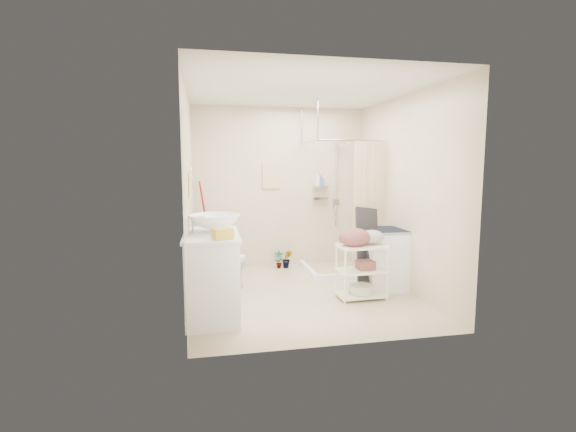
# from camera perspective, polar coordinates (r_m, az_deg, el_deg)

# --- Properties ---
(floor) EXTENTS (3.20, 3.20, 0.00)m
(floor) POSITION_cam_1_polar(r_m,az_deg,el_deg) (5.56, 1.90, -10.54)
(floor) COLOR beige
(floor) RESTS_ON ground
(ceiling) EXTENTS (2.80, 3.20, 0.04)m
(ceiling) POSITION_cam_1_polar(r_m,az_deg,el_deg) (5.38, 2.02, 16.90)
(ceiling) COLOR silver
(ceiling) RESTS_ON ground
(wall_back) EXTENTS (2.80, 0.04, 2.60)m
(wall_back) POSITION_cam_1_polar(r_m,az_deg,el_deg) (6.88, -1.12, 3.90)
(wall_back) COLOR beige
(wall_back) RESTS_ON ground
(wall_front) EXTENTS (2.80, 0.04, 2.60)m
(wall_front) POSITION_cam_1_polar(r_m,az_deg,el_deg) (3.78, 7.56, 1.19)
(wall_front) COLOR beige
(wall_front) RESTS_ON ground
(wall_left) EXTENTS (0.04, 3.20, 2.60)m
(wall_left) POSITION_cam_1_polar(r_m,az_deg,el_deg) (5.17, -13.33, 2.64)
(wall_left) COLOR beige
(wall_left) RESTS_ON ground
(wall_right) EXTENTS (0.04, 3.20, 2.60)m
(wall_right) POSITION_cam_1_polar(r_m,az_deg,el_deg) (5.80, 15.57, 3.04)
(wall_right) COLOR beige
(wall_right) RESTS_ON ground
(vanity) EXTENTS (0.61, 1.07, 0.93)m
(vanity) POSITION_cam_1_polar(r_m,az_deg,el_deg) (4.73, -10.33, -7.94)
(vanity) COLOR white
(vanity) RESTS_ON ground
(sink) EXTENTS (0.72, 0.72, 0.20)m
(sink) POSITION_cam_1_polar(r_m,az_deg,el_deg) (4.70, -10.01, -0.98)
(sink) COLOR white
(sink) RESTS_ON vanity
(counter_basket) EXTENTS (0.23, 0.20, 0.11)m
(counter_basket) POSITION_cam_1_polar(r_m,az_deg,el_deg) (4.26, -8.93, -2.41)
(counter_basket) COLOR gold
(counter_basket) RESTS_ON vanity
(floor_basket) EXTENTS (0.28, 0.22, 0.14)m
(floor_basket) POSITION_cam_1_polar(r_m,az_deg,el_deg) (4.56, -8.16, -13.69)
(floor_basket) COLOR gold
(floor_basket) RESTS_ON ground
(toilet) EXTENTS (0.76, 0.47, 0.75)m
(toilet) POSITION_cam_1_polar(r_m,az_deg,el_deg) (5.80, -9.33, -6.03)
(toilet) COLOR silver
(toilet) RESTS_ON ground
(mop) EXTENTS (0.14, 0.14, 1.41)m
(mop) POSITION_cam_1_polar(r_m,az_deg,el_deg) (6.71, -11.48, -1.41)
(mop) COLOR #A2090F
(mop) RESTS_ON ground
(potted_plant_a) EXTENTS (0.17, 0.13, 0.29)m
(potted_plant_a) POSITION_cam_1_polar(r_m,az_deg,el_deg) (6.81, -1.29, -5.96)
(potted_plant_a) COLOR brown
(potted_plant_a) RESTS_ON ground
(potted_plant_b) EXTENTS (0.19, 0.16, 0.29)m
(potted_plant_b) POSITION_cam_1_polar(r_m,az_deg,el_deg) (6.83, -0.14, -5.89)
(potted_plant_b) COLOR brown
(potted_plant_b) RESTS_ON ground
(hanging_towel) EXTENTS (0.28, 0.03, 0.42)m
(hanging_towel) POSITION_cam_1_polar(r_m,az_deg,el_deg) (6.82, -2.34, 5.55)
(hanging_towel) COLOR beige
(hanging_towel) RESTS_ON wall_back
(towel_ring) EXTENTS (0.04, 0.22, 0.34)m
(towel_ring) POSITION_cam_1_polar(r_m,az_deg,el_deg) (4.96, -13.23, 4.43)
(towel_ring) COLOR #F4E293
(towel_ring) RESTS_ON wall_left
(tp_holder) EXTENTS (0.08, 0.12, 0.14)m
(tp_holder) POSITION_cam_1_polar(r_m,az_deg,el_deg) (5.30, -12.70, -3.57)
(tp_holder) COLOR white
(tp_holder) RESTS_ON wall_left
(shower) EXTENTS (1.10, 1.10, 2.10)m
(shower) POSITION_cam_1_polar(r_m,az_deg,el_deg) (6.57, 7.06, 1.51)
(shower) COLOR white
(shower) RESTS_ON ground
(shampoo_bottle_a) EXTENTS (0.10, 0.10, 0.23)m
(shampoo_bottle_a) POSITION_cam_1_polar(r_m,az_deg,el_deg) (6.94, 4.07, 5.04)
(shampoo_bottle_a) COLOR silver
(shampoo_bottle_a) RESTS_ON shower
(shampoo_bottle_b) EXTENTS (0.08, 0.08, 0.18)m
(shampoo_bottle_b) POSITION_cam_1_polar(r_m,az_deg,el_deg) (6.96, 4.58, 4.81)
(shampoo_bottle_b) COLOR #4459AC
(shampoo_bottle_b) RESTS_ON shower
(washing_machine) EXTENTS (0.57, 0.59, 0.81)m
(washing_machine) POSITION_cam_1_polar(r_m,az_deg,el_deg) (5.84, 12.87, -5.72)
(washing_machine) COLOR white
(washing_machine) RESTS_ON ground
(laundry_rack) EXTENTS (0.61, 0.37, 0.82)m
(laundry_rack) POSITION_cam_1_polar(r_m,az_deg,el_deg) (5.34, 10.03, -6.82)
(laundry_rack) COLOR white
(laundry_rack) RESTS_ON ground
(ironing_board) EXTENTS (0.34, 0.15, 1.15)m
(ironing_board) POSITION_cam_1_polar(r_m,az_deg,el_deg) (5.66, 10.81, -4.33)
(ironing_board) COLOR black
(ironing_board) RESTS_ON ground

